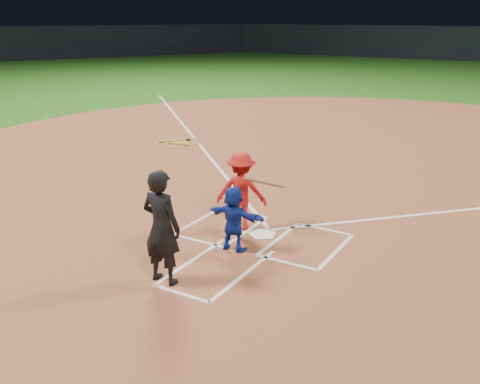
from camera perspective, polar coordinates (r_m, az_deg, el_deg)
The scene contains 13 objects.
ground at distance 10.95m, azimuth 2.42°, elevation -4.65°, with size 120.00×120.00×0.00m, color #1B4E13.
home_plate_dirt at distance 16.21m, azimuth 12.44°, elevation 2.68°, with size 28.00×28.00×0.01m, color brown.
home_plate at distance 10.94m, azimuth 2.42°, elevation -4.55°, with size 0.60×0.60×0.02m, color white.
on_deck_circle at distance 18.98m, azimuth -6.74°, elevation 5.31°, with size 1.70×1.70×0.01m, color brown.
on_deck_logo at distance 18.98m, azimuth -6.74°, elevation 5.33°, with size 0.80×0.80×0.00m, color gold.
on_deck_bat_a at distance 19.08m, azimuth -5.93°, elevation 5.52°, with size 0.06×0.06×0.84m, color #A76A3D.
on_deck_bat_b at distance 19.01m, azimuth -7.41°, elevation 5.42°, with size 0.06×0.06×0.84m, color olive.
on_deck_bat_c at distance 18.56m, azimuth -6.55°, elevation 5.13°, with size 0.06×0.06×0.84m, color olive.
bat_weight_donut at distance 19.17m, azimuth -5.54°, elevation 5.57°, with size 0.19×0.19×0.05m, color black.
catcher at distance 10.04m, azimuth -0.67°, elevation -2.86°, with size 1.17×0.37×1.27m, color #122996.
umpire at distance 8.83m, azimuth -8.37°, elevation -3.75°, with size 0.71×0.47×1.95m, color black.
chalk_markings at distance 15.56m, azimuth 11.61°, elevation 2.11°, with size 28.35×17.32×0.01m.
batter_at_plate at distance 11.00m, azimuth 0.13°, elevation 0.11°, with size 1.55×0.93×1.63m.
Camera 1 is at (4.68, -8.92, 4.29)m, focal length 40.00 mm.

